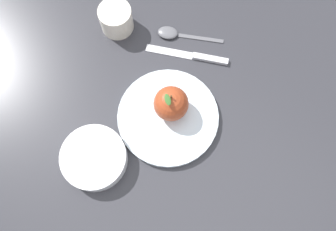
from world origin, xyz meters
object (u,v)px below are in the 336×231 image
side_bowl (94,158)px  spoon (174,34)px  dinner_plate (168,117)px  apple (171,104)px  cup (116,18)px  knife (195,56)px

side_bowl → spoon: side_bowl is taller
dinner_plate → apple: (-0.02, -0.01, 0.04)m
cup → apple: bearing=75.5°
spoon → knife: bearing=84.0°
side_bowl → spoon: bearing=-164.5°
apple → spoon: 0.20m
apple → side_bowl: apple is taller
side_bowl → dinner_plate: bearing=165.9°
dinner_plate → spoon: size_ratio=1.58×
spoon → cup: bearing=-54.8°
cup → knife: bearing=111.0°
dinner_plate → knife: 0.16m
apple → cup: apple is taller
cup → spoon: 0.14m
dinner_plate → apple: apple is taller
dinner_plate → apple: 0.05m
dinner_plate → apple: size_ratio=2.58×
cup → spoon: bearing=125.2°
apple → cup: size_ratio=1.13×
knife → spoon: (-0.01, -0.07, 0.00)m
knife → spoon: size_ratio=1.22×
dinner_plate → cup: cup is taller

